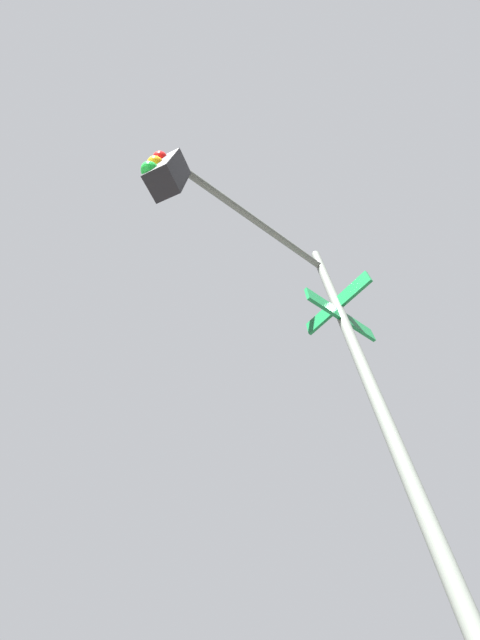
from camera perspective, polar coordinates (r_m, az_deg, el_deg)
traffic_signal_near at (r=3.00m, az=6.05°, el=7.46°), size 1.90×2.69×6.00m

